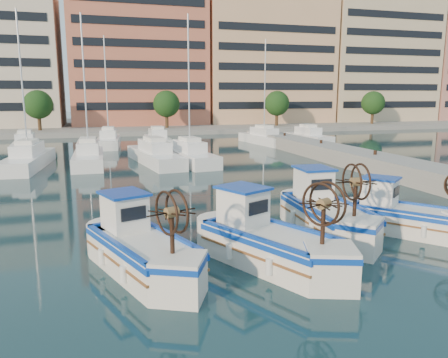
# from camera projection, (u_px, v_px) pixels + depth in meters

# --- Properties ---
(ground) EXTENTS (300.00, 300.00, 0.00)m
(ground) POSITION_uv_depth(u_px,v_px,m) (292.00, 255.00, 15.01)
(ground) COLOR #193B42
(ground) RESTS_ON ground
(quay) EXTENTS (3.00, 60.00, 1.20)m
(quay) POSITION_uv_depth(u_px,v_px,m) (435.00, 177.00, 26.00)
(quay) COLOR gray
(quay) RESTS_ON ground
(waterfront) EXTENTS (180.00, 40.00, 25.60)m
(waterfront) POSITION_uv_depth(u_px,v_px,m) (185.00, 63.00, 76.82)
(waterfront) COLOR gray
(waterfront) RESTS_ON ground
(yacht_marina) EXTENTS (37.44, 22.48, 11.50)m
(yacht_marina) POSITION_uv_depth(u_px,v_px,m) (138.00, 149.00, 40.17)
(yacht_marina) COLOR white
(yacht_marina) RESTS_ON ground
(fishing_boat_a) EXTENTS (3.35, 4.88, 2.94)m
(fishing_boat_a) POSITION_uv_depth(u_px,v_px,m) (140.00, 246.00, 13.44)
(fishing_boat_a) COLOR silver
(fishing_boat_a) RESTS_ON ground
(fishing_boat_b) EXTENTS (3.81, 5.04, 3.04)m
(fishing_boat_b) POSITION_uv_depth(u_px,v_px,m) (268.00, 240.00, 13.98)
(fishing_boat_b) COLOR silver
(fishing_boat_b) RESTS_ON ground
(fishing_boat_c) EXTENTS (2.24, 5.05, 3.12)m
(fishing_boat_c) POSITION_uv_depth(u_px,v_px,m) (325.00, 212.00, 17.26)
(fishing_boat_c) COLOR silver
(fishing_boat_c) RESTS_ON ground
(fishing_boat_d) EXTENTS (3.99, 4.36, 2.72)m
(fishing_boat_d) POSITION_uv_depth(u_px,v_px,m) (405.00, 214.00, 17.27)
(fishing_boat_d) COLOR silver
(fishing_boat_d) RESTS_ON ground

